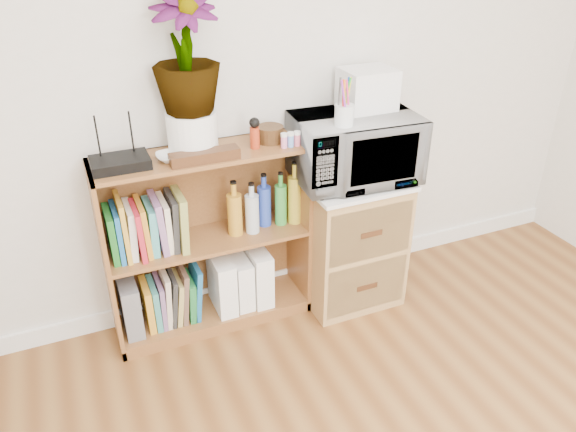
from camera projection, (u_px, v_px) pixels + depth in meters
skirting_board at (266, 281)px, 3.21m from camera, size 4.00×0.02×0.10m
bookshelf at (208, 242)px, 2.77m from camera, size 1.00×0.30×0.95m
wicker_unit at (348, 240)px, 3.03m from camera, size 0.50×0.45×0.70m
microwave at (355, 148)px, 2.76m from camera, size 0.62×0.44×0.33m
pen_cup at (344, 115)px, 2.54m from camera, size 0.09×0.09×0.10m
small_appliance at (367, 89)px, 2.73m from camera, size 0.25×0.21×0.20m
router at (120, 163)px, 2.39m from camera, size 0.24×0.17×0.04m
white_bowl at (171, 157)px, 2.46m from camera, size 0.13×0.13×0.03m
plant_pot at (192, 132)px, 2.50m from camera, size 0.22×0.22×0.19m
potted_plant at (185, 52)px, 2.33m from camera, size 0.29×0.29×0.51m
trinket_box at (205, 156)px, 2.44m from camera, size 0.31×0.08×0.05m
kokeshi_doll at (255, 138)px, 2.57m from camera, size 0.04×0.04×0.10m
wooden_bowl at (270, 134)px, 2.65m from camera, size 0.13×0.13×0.07m
paint_jars at (291, 141)px, 2.59m from camera, size 0.12×0.04×0.06m
file_box at (130, 305)px, 2.76m from camera, size 0.08×0.23×0.28m
magazine_holder_left at (222, 283)px, 2.90m from camera, size 0.10×0.24×0.30m
magazine_holder_mid at (240, 281)px, 2.95m from camera, size 0.09×0.22×0.27m
magazine_holder_right at (258, 274)px, 2.97m from camera, size 0.10×0.24×0.30m
cookbooks at (147, 227)px, 2.60m from camera, size 0.35×0.20×0.30m
liquor_bottles at (274, 199)px, 2.81m from camera, size 0.47×0.07×0.32m
lower_books at (172, 297)px, 2.83m from camera, size 0.29×0.19×0.29m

